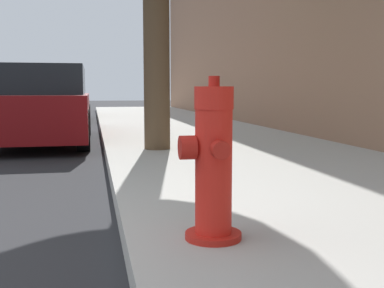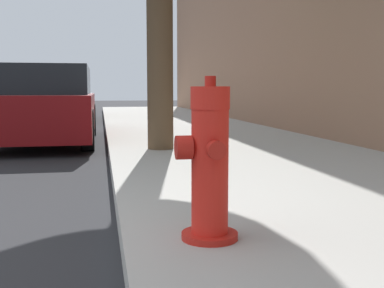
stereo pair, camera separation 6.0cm
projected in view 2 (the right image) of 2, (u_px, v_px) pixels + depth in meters
fire_hydrant at (209, 165)px, 2.53m from camera, size 0.33×0.34×0.87m
parked_car_near at (45, 106)px, 8.53m from camera, size 1.72×4.24×1.35m
parked_car_mid at (63, 99)px, 14.57m from camera, size 1.77×4.17×1.42m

